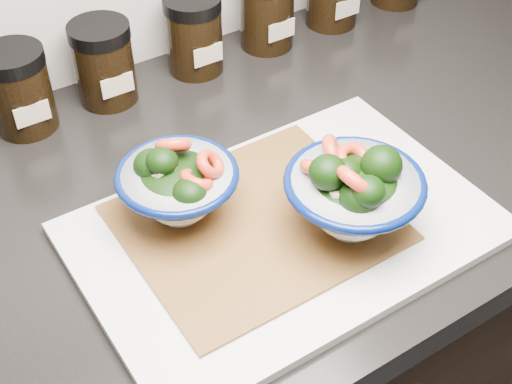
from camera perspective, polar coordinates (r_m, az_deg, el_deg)
cabinet at (r=1.25m, az=1.95°, el=-13.93°), size 3.43×0.58×0.86m
countertop at (r=0.91m, az=2.61°, el=1.89°), size 3.50×0.60×0.04m
cutting_board at (r=0.79m, az=2.30°, el=-3.02°), size 0.45×0.30×0.01m
bamboo_mat at (r=0.79m, az=0.00°, el=-2.46°), size 0.28×0.24×0.00m
bowl_left at (r=0.77m, az=-6.27°, el=0.50°), size 0.13×0.13×0.10m
bowl_right at (r=0.76m, az=7.79°, el=-0.13°), size 0.15×0.15×0.12m
spice_jar_a at (r=0.96m, az=-18.40°, el=7.76°), size 0.08×0.08×0.11m
spice_jar_b at (r=0.99m, az=-12.07°, el=10.06°), size 0.08×0.08×0.11m
spice_jar_c at (r=1.03m, az=-4.98°, el=12.47°), size 0.08×0.08×0.11m
spice_jar_d at (r=1.09m, az=0.89°, el=14.30°), size 0.08×0.08×0.11m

